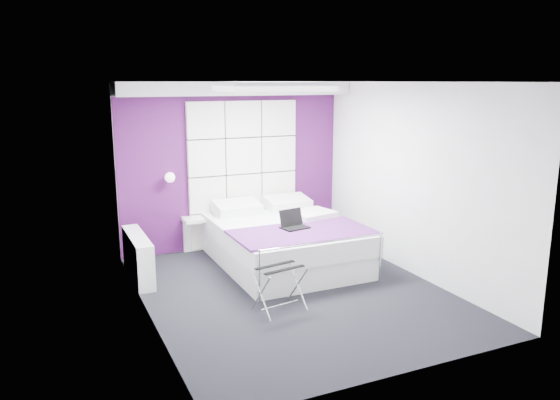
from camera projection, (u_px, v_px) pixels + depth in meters
name	position (u px, v px, depth m)	size (l,w,h in m)	color
floor	(293.00, 291.00, 6.91)	(4.40, 4.40, 0.00)	black
ceiling	(294.00, 82.00, 6.36)	(4.40, 4.40, 0.00)	white
wall_back	(233.00, 166.00, 8.59)	(3.60, 3.60, 0.00)	silver
wall_left	(144.00, 205.00, 5.91)	(4.40, 4.40, 0.00)	silver
wall_right	(414.00, 180.00, 7.36)	(4.40, 4.40, 0.00)	silver
accent_wall	(233.00, 166.00, 8.58)	(3.58, 0.02, 2.58)	#451047
soffit	(237.00, 88.00, 8.11)	(3.58, 0.50, 0.20)	silver
headboard	(243.00, 174.00, 8.63)	(1.80, 0.08, 2.30)	silver
skylight	(274.00, 86.00, 6.90)	(1.36, 0.86, 0.12)	white
wall_lamp	(169.00, 177.00, 8.06)	(0.15, 0.15, 0.15)	white
radiator	(138.00, 257.00, 7.33)	(0.22, 1.20, 0.60)	silver
bed	(284.00, 242.00, 7.88)	(1.88, 2.28, 0.79)	silver
nightstand	(198.00, 219.00, 8.33)	(0.44, 0.35, 0.05)	silver
luggage_rack	(280.00, 288.00, 6.31)	(0.54, 0.39, 0.53)	silver
laptop	(293.00, 223.00, 7.47)	(0.36, 0.25, 0.26)	black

